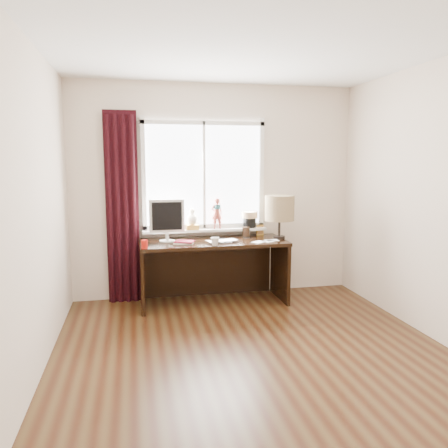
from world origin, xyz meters
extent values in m
cube|color=#453017|center=(0.00, 0.00, 0.00)|extent=(3.50, 4.00, 0.00)
cube|color=white|center=(0.00, 0.00, 2.60)|extent=(3.50, 4.00, 0.00)
cube|color=beige|center=(0.00, 2.00, 1.30)|extent=(3.50, 0.00, 2.60)
cube|color=beige|center=(0.00, -2.00, 1.30)|extent=(3.50, 0.00, 2.60)
cube|color=beige|center=(-1.75, 0.00, 1.30)|extent=(0.00, 4.00, 2.60)
imported|color=silver|center=(-0.02, 1.50, 0.76)|extent=(0.40, 0.31, 0.03)
imported|color=white|center=(-0.13, 1.33, 0.80)|extent=(0.13, 0.13, 0.10)
cylinder|color=#AA150C|center=(-0.90, 1.33, 0.80)|extent=(0.07, 0.07, 0.09)
cube|color=white|center=(-0.15, 1.99, 1.50)|extent=(1.40, 0.02, 1.30)
cube|color=silver|center=(-0.15, 1.96, 0.88)|extent=(1.50, 0.05, 0.05)
cube|color=silver|center=(-0.15, 1.96, 2.12)|extent=(1.50, 0.05, 0.05)
cube|color=silver|center=(-0.88, 1.96, 1.50)|extent=(0.05, 0.05, 1.40)
cube|color=silver|center=(0.57, 1.96, 1.50)|extent=(0.05, 0.05, 1.40)
cube|color=silver|center=(-0.15, 1.96, 1.50)|extent=(0.03, 0.05, 1.30)
cube|color=silver|center=(-0.15, 1.91, 0.83)|extent=(1.52, 0.18, 0.03)
cylinder|color=#490503|center=(-0.58, 1.88, 0.96)|extent=(0.13, 0.13, 0.23)
cube|color=gold|center=(-0.31, 1.89, 0.88)|extent=(0.15, 0.12, 0.06)
sphere|color=beige|center=(-0.31, 1.89, 0.97)|extent=(0.13, 0.13, 0.13)
sphere|color=beige|center=(-0.31, 1.89, 1.07)|extent=(0.07, 0.07, 0.07)
imported|color=brown|center=(0.00, 1.90, 1.04)|extent=(0.14, 0.10, 0.38)
cylinder|color=#1E4C51|center=(0.00, 1.89, 1.12)|extent=(0.09, 0.09, 0.05)
cylinder|color=black|center=(0.41, 1.91, 0.91)|extent=(0.16, 0.16, 0.12)
cylinder|color=#8C6B4C|center=(0.41, 1.91, 1.01)|extent=(0.20, 0.20, 0.08)
cube|color=black|center=(-1.13, 1.92, 1.12)|extent=(0.38, 0.05, 2.25)
cylinder|color=black|center=(-1.27, 1.89, 1.10)|extent=(0.06, 0.06, 2.20)
cylinder|color=black|center=(-1.18, 1.89, 1.10)|extent=(0.06, 0.06, 2.20)
cylinder|color=black|center=(-1.09, 1.89, 1.10)|extent=(0.06, 0.06, 2.20)
cylinder|color=black|center=(-1.00, 1.89, 1.10)|extent=(0.06, 0.06, 2.20)
cube|color=black|center=(-0.10, 1.63, 0.73)|extent=(1.70, 0.70, 0.04)
cube|color=black|center=(-0.93, 1.63, 0.35)|extent=(0.04, 0.64, 0.71)
cube|color=black|center=(0.73, 1.63, 0.35)|extent=(0.04, 0.64, 0.71)
cube|color=black|center=(-0.10, 1.97, 0.35)|extent=(1.60, 0.03, 0.71)
cylinder|color=beige|center=(-0.63, 1.68, 0.76)|extent=(0.18, 0.18, 0.01)
cylinder|color=beige|center=(-0.63, 1.68, 0.81)|extent=(0.04, 0.04, 0.10)
cube|color=beige|center=(-0.63, 1.68, 1.05)|extent=(0.40, 0.04, 0.38)
cube|color=black|center=(-0.63, 1.66, 1.05)|extent=(0.34, 0.01, 0.32)
cube|color=beige|center=(-0.46, 1.52, 0.76)|extent=(0.25, 0.20, 0.02)
cube|color=maroon|center=(-0.45, 1.51, 0.78)|extent=(0.25, 0.22, 0.01)
cylinder|color=black|center=(0.35, 1.82, 0.81)|extent=(0.09, 0.09, 0.12)
cylinder|color=black|center=(0.33, 1.83, 0.86)|extent=(0.01, 0.01, 0.22)
cylinder|color=black|center=(0.36, 1.82, 0.84)|extent=(0.01, 0.01, 0.19)
cylinder|color=black|center=(0.35, 1.84, 0.88)|extent=(0.01, 0.01, 0.25)
cylinder|color=black|center=(0.37, 1.84, 0.83)|extent=(0.01, 0.01, 0.17)
cube|color=gold|center=(0.55, 1.89, 0.81)|extent=(0.10, 0.04, 0.13)
cube|color=#996633|center=(0.55, 1.88, 0.81)|extent=(0.07, 0.02, 0.10)
cylinder|color=black|center=(0.70, 1.60, 0.77)|extent=(0.14, 0.14, 0.03)
cylinder|color=black|center=(0.70, 1.60, 0.89)|extent=(0.03, 0.03, 0.22)
cylinder|color=tan|center=(0.70, 1.60, 1.12)|extent=(0.35, 0.35, 0.30)
cube|color=white|center=(0.53, 1.46, 0.75)|extent=(0.19, 0.17, 0.00)
cube|color=white|center=(0.58, 1.50, 0.75)|extent=(0.16, 0.12, 0.00)
cube|color=white|center=(0.40, 1.44, 0.75)|extent=(0.19, 0.17, 0.00)
torus|color=black|center=(0.07, 1.55, 0.75)|extent=(0.17, 0.17, 0.01)
torus|color=black|center=(0.34, 1.71, 0.75)|extent=(0.13, 0.13, 0.01)
torus|color=black|center=(0.02, 1.71, 0.75)|extent=(0.10, 0.10, 0.01)
camera|label=1|loc=(-1.00, -3.31, 1.68)|focal=35.00mm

